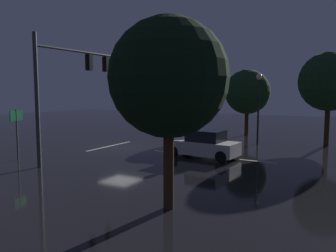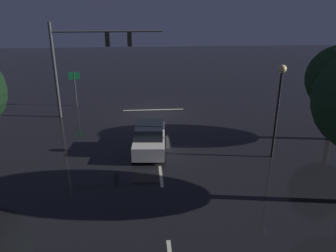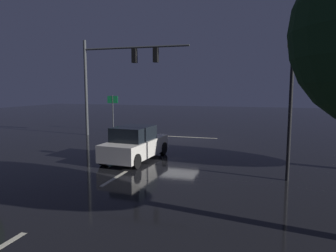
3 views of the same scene
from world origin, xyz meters
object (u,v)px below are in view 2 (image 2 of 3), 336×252
street_lamp_left_kerb (279,95)px  route_sign (75,82)px  car_approaching (150,138)px  traffic_signal_assembly (88,52)px

street_lamp_left_kerb → route_sign: bearing=-39.7°
car_approaching → traffic_signal_assembly: bearing=-57.0°
traffic_signal_assembly → car_approaching: traffic_signal_assembly is taller
car_approaching → route_sign: route_sign is taller
traffic_signal_assembly → car_approaching: (-4.28, 6.59, -4.15)m
street_lamp_left_kerb → traffic_signal_assembly: bearing=-35.5°
traffic_signal_assembly → street_lamp_left_kerb: size_ratio=1.51×
traffic_signal_assembly → car_approaching: size_ratio=1.81×
traffic_signal_assembly → route_sign: size_ratio=2.73×
street_lamp_left_kerb → route_sign: 17.09m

